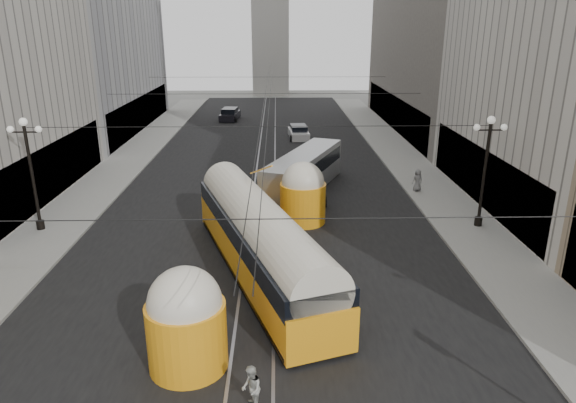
{
  "coord_description": "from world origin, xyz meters",
  "views": [
    {
      "loc": [
        0.93,
        -9.52,
        11.18
      ],
      "look_at": [
        1.42,
        12.65,
        3.54
      ],
      "focal_mm": 32.0,
      "sensor_mm": 36.0,
      "label": 1
    }
  ],
  "objects_px": {
    "city_bus": "(304,171)",
    "streetcar": "(260,239)",
    "pedestrian_crossing_b": "(251,389)",
    "pedestrian_sidewalk_right": "(418,180)"
  },
  "relations": [
    {
      "from": "streetcar",
      "to": "pedestrian_sidewalk_right",
      "type": "xyz_separation_m",
      "value": [
        10.61,
        12.28,
        -0.9
      ]
    },
    {
      "from": "streetcar",
      "to": "pedestrian_crossing_b",
      "type": "xyz_separation_m",
      "value": [
        -0.04,
        -9.0,
        -1.08
      ]
    },
    {
      "from": "streetcar",
      "to": "pedestrian_crossing_b",
      "type": "height_order",
      "value": "streetcar"
    },
    {
      "from": "pedestrian_crossing_b",
      "to": "city_bus",
      "type": "bearing_deg",
      "value": 163.99
    },
    {
      "from": "pedestrian_crossing_b",
      "to": "pedestrian_sidewalk_right",
      "type": "height_order",
      "value": "pedestrian_sidewalk_right"
    },
    {
      "from": "city_bus",
      "to": "pedestrian_crossing_b",
      "type": "relative_size",
      "value": 7.38
    },
    {
      "from": "pedestrian_sidewalk_right",
      "to": "city_bus",
      "type": "bearing_deg",
      "value": -21.42
    },
    {
      "from": "pedestrian_crossing_b",
      "to": "pedestrian_sidewalk_right",
      "type": "distance_m",
      "value": 23.8
    },
    {
      "from": "streetcar",
      "to": "city_bus",
      "type": "relative_size",
      "value": 1.47
    },
    {
      "from": "city_bus",
      "to": "streetcar",
      "type": "bearing_deg",
      "value": -101.76
    }
  ]
}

